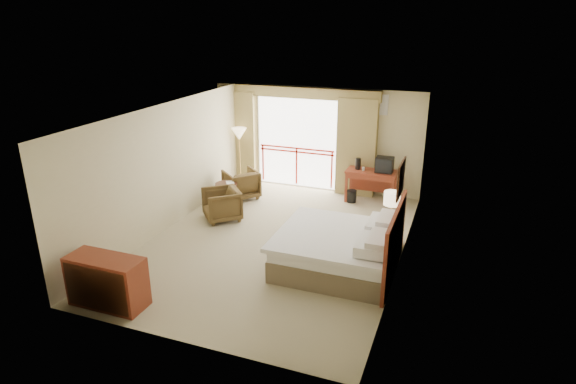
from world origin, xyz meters
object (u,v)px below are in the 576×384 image
at_px(tv, 384,165).
at_px(armchair_near, 223,219).
at_px(bed, 340,249).
at_px(nightstand, 389,233).
at_px(wastebasket, 352,196).
at_px(table_lamp, 392,199).
at_px(floor_lamp, 239,136).
at_px(dresser, 107,281).
at_px(armchair_far, 242,197).
at_px(side_table, 227,191).
at_px(desk, 372,177).

height_order(tv, armchair_near, tv).
distance_m(bed, nightstand, 1.42).
bearing_deg(bed, wastebasket, 99.82).
xyz_separation_m(table_lamp, floor_lamp, (-4.47, 2.33, 0.37)).
bearing_deg(armchair_near, dresser, -42.79).
distance_m(bed, armchair_far, 4.26).
distance_m(side_table, dresser, 4.50).
relative_size(bed, dresser, 1.70).
relative_size(wastebasket, armchair_near, 0.38).
xyz_separation_m(nightstand, desk, (-0.84, 2.38, 0.36)).
relative_size(desk, side_table, 2.12).
relative_size(nightstand, dresser, 0.43).
bearing_deg(table_lamp, armchair_far, 160.85).
distance_m(wastebasket, armchair_near, 3.29).
relative_size(floor_lamp, dresser, 1.26).
bearing_deg(desk, side_table, -153.70).
relative_size(armchair_near, dresser, 0.63).
bearing_deg(armchair_far, tv, 145.64).
bearing_deg(table_lamp, wastebasket, 121.57).
bearing_deg(armchair_near, desk, 87.15).
distance_m(armchair_near, side_table, 0.90).
distance_m(desk, dresser, 6.81).
distance_m(desk, armchair_near, 3.83).
relative_size(tv, wastebasket, 1.37).
distance_m(nightstand, table_lamp, 0.72).
bearing_deg(tv, wastebasket, -173.01).
relative_size(nightstand, table_lamp, 0.93).
distance_m(bed, desk, 3.63).
bearing_deg(tv, armchair_near, -152.94).
distance_m(floor_lamp, dresser, 6.20).
xyz_separation_m(bed, armchair_near, (-3.10, 1.25, -0.38)).
bearing_deg(armchair_far, nightstand, 111.49).
relative_size(nightstand, desk, 0.44).
bearing_deg(armchair_near, wastebasket, 88.30).
height_order(desk, tv, tv).
bearing_deg(side_table, desk, 26.47).
xyz_separation_m(bed, wastebasket, (-0.58, 3.36, -0.23)).
height_order(table_lamp, desk, table_lamp).
bearing_deg(tv, side_table, -164.65).
height_order(wastebasket, side_table, side_table).
relative_size(nightstand, tv, 1.30).
relative_size(table_lamp, desk, 0.47).
bearing_deg(armchair_far, floor_lamp, -111.69).
bearing_deg(armchair_near, armchair_far, 146.23).
relative_size(table_lamp, side_table, 0.99).
bearing_deg(armchair_near, table_lamp, 49.01).
bearing_deg(armchair_near, floor_lamp, 154.35).
height_order(wastebasket, armchair_far, armchair_far).
height_order(bed, table_lamp, table_lamp).
distance_m(bed, armchair_near, 3.36).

